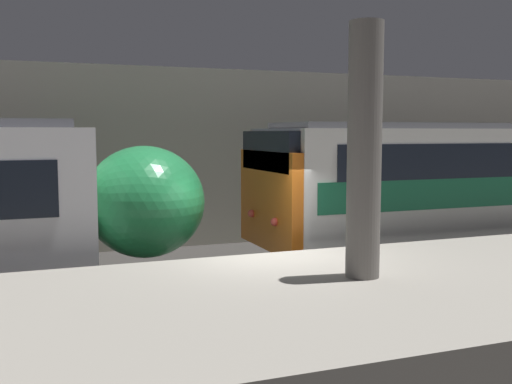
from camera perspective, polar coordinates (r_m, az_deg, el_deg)
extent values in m
plane|color=#33302D|center=(10.93, 1.51, -11.48)|extent=(120.00, 120.00, 0.00)
cube|color=gray|center=(8.58, 8.11, -12.49)|extent=(40.00, 5.06, 1.11)
cube|color=#B2AD9E|center=(16.96, -7.28, 3.23)|extent=(50.00, 0.15, 5.03)
cylinder|color=slate|center=(8.79, 10.28, 3.83)|extent=(0.50, 0.50, 3.69)
ellipsoid|color=#238447|center=(12.47, -10.56, -0.90)|extent=(2.42, 2.85, 2.28)
sphere|color=#F2EFCC|center=(12.72, -6.31, -2.56)|extent=(0.20, 0.20, 0.20)
cube|color=orange|center=(13.24, 1.25, -0.78)|extent=(0.25, 3.03, 2.17)
cube|color=black|center=(13.17, 1.26, 3.93)|extent=(0.25, 2.72, 0.87)
sphere|color=#EA4C42|center=(12.60, 1.79, -2.86)|extent=(0.18, 0.18, 0.18)
sphere|color=#EA4C42|center=(13.88, -0.43, -2.06)|extent=(0.18, 0.18, 0.18)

